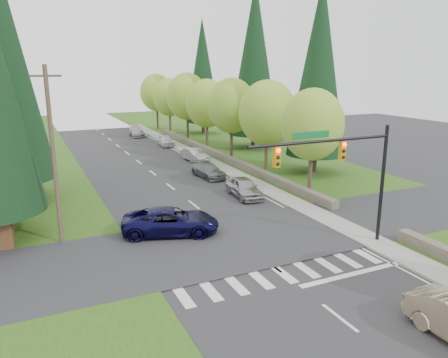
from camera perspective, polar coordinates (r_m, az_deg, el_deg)
ground at (r=19.79m, az=12.96°, el=-15.84°), size 120.00×120.00×0.00m
grass_east at (r=42.12m, az=10.51°, el=0.69°), size 14.00×110.00×0.06m
cross_street at (r=25.85m, az=2.05°, el=-7.99°), size 120.00×8.00×0.10m
sidewalk_east at (r=40.70m, az=1.84°, el=0.50°), size 1.80×80.00×0.13m
curb_east at (r=40.34m, az=0.76°, el=0.38°), size 0.20×80.00×0.13m
stone_wall_north at (r=48.41m, az=-0.60°, el=3.10°), size 0.70×40.00×0.70m
traffic_signal at (r=23.92m, az=15.41°, el=2.16°), size 8.70×0.37×6.80m
utility_pole at (r=25.77m, az=-21.39°, el=2.89°), size 1.60×0.24×10.00m
decid_tree_0 at (r=34.14m, az=11.49°, el=6.98°), size 4.80×4.80×8.37m
decid_tree_1 at (r=39.98m, az=5.67°, el=8.53°), size 5.20×5.20×8.80m
decid_tree_2 at (r=46.03m, az=1.00°, el=9.53°), size 5.00×5.00×8.82m
decid_tree_3 at (r=52.46m, az=-2.28°, el=9.83°), size 5.00×5.00×8.55m
decid_tree_4 at (r=58.98m, az=-4.85°, el=10.69°), size 5.40×5.40×9.18m
decid_tree_5 at (r=65.56m, az=-7.15°, el=10.53°), size 4.80×4.80×8.30m
decid_tree_6 at (r=72.25m, az=-8.81°, el=11.09°), size 5.20×5.20×8.86m
conifer_e_a at (r=41.55m, az=12.31°, el=14.02°), size 5.44×5.44×17.80m
conifer_e_b at (r=53.91m, az=4.00°, el=15.39°), size 6.12×6.12×19.80m
conifer_e_c at (r=66.15m, az=-2.81°, el=13.92°), size 5.10×5.10×16.80m
suv_navy at (r=26.65m, az=-6.97°, el=-5.53°), size 6.35×4.40×1.61m
parked_car_a at (r=34.00m, az=2.65°, el=-1.11°), size 2.15×4.56×1.51m
parked_car_b at (r=40.15m, az=-2.09°, el=1.15°), size 2.22×4.57×1.28m
parked_car_c at (r=47.02m, az=-3.83°, el=3.16°), size 1.95×4.38×1.40m
parked_car_d at (r=56.72m, az=-7.64°, el=5.01°), size 1.98×4.24×1.40m
parked_car_e at (r=65.48m, az=-11.33°, el=6.09°), size 2.35×4.86×1.37m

